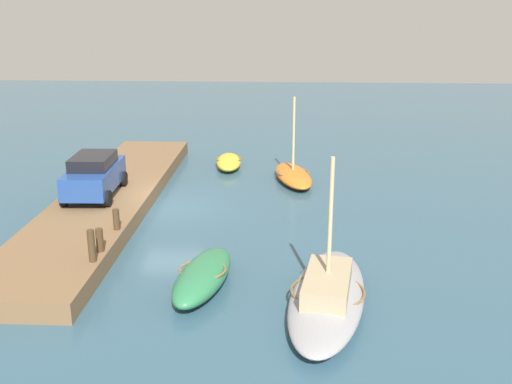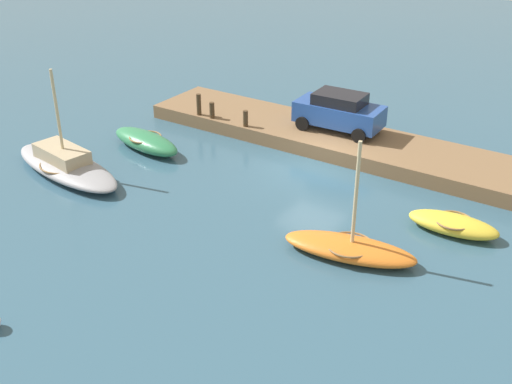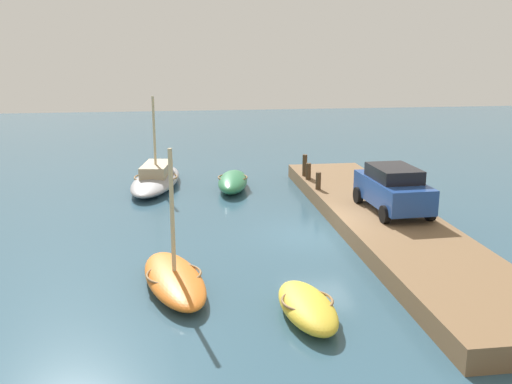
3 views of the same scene
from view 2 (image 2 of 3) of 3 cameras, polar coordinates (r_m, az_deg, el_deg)
The scene contains 10 objects.
ground_plane at distance 26.61m, azimuth 5.27°, elevation 2.14°, with size 84.00×84.00×0.00m, color #33566B.
dock_platform at distance 28.60m, azimuth 7.81°, elevation 4.56°, with size 19.18×3.63×0.64m, color brown.
dinghy_yellow at distance 22.83m, azimuth 17.34°, elevation -2.79°, with size 3.19×1.51×0.61m.
rowboat_green at distance 28.55m, azimuth -9.90°, elevation 4.53°, with size 4.18×2.01×0.78m.
rowboat_orange at distance 20.73m, azimuth 8.42°, elevation -5.00°, with size 4.58×2.38×4.07m.
sailboat_grey at distance 27.00m, azimuth -16.77°, elevation 2.41°, with size 6.60×3.04×4.40m.
mooring_post_west at distance 29.01m, azimuth -0.95°, elevation 6.64°, with size 0.23×0.23×0.75m, color #47331E.
mooring_post_mid_west at distance 30.07m, azimuth -3.99°, elevation 7.37°, with size 0.24×0.24×0.77m, color #47331E.
mooring_post_mid_east at distance 30.48m, azimuth -5.18°, elevation 7.86°, with size 0.22×0.22×1.03m, color #47331E.
parked_car at distance 28.64m, azimuth 7.50°, elevation 7.24°, with size 3.96×2.06×1.72m.
Camera 2 is at (-11.17, 21.30, 11.38)m, focal length 44.39 mm.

